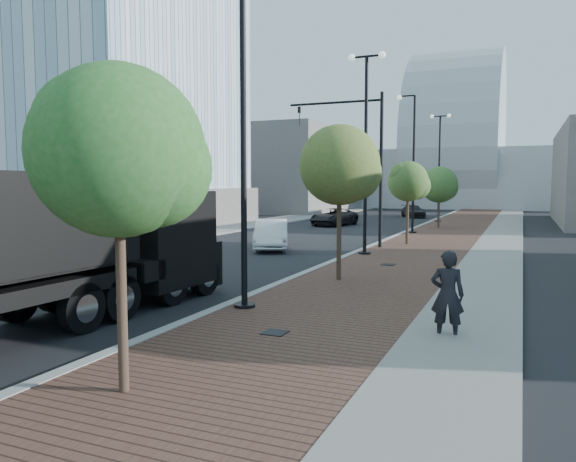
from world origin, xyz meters
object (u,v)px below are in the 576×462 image
at_px(dump_truck, 62,261).
at_px(dark_car_mid, 334,217).
at_px(white_sedan, 271,234).
at_px(pedestrian, 447,295).

height_order(dump_truck, dark_car_mid, dump_truck).
distance_m(dump_truck, white_sedan, 15.80).
relative_size(dump_truck, dark_car_mid, 2.74).
bearing_deg(dark_car_mid, pedestrian, -58.73).
bearing_deg(dark_car_mid, dump_truck, -74.70).
height_order(dump_truck, white_sedan, dump_truck).
xyz_separation_m(dump_truck, dark_car_mid, (-3.80, 32.22, -0.84)).
distance_m(dark_car_mid, pedestrian, 32.53).
xyz_separation_m(dump_truck, white_sedan, (-1.72, 15.69, -0.76)).
bearing_deg(pedestrian, dark_car_mid, -74.40).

